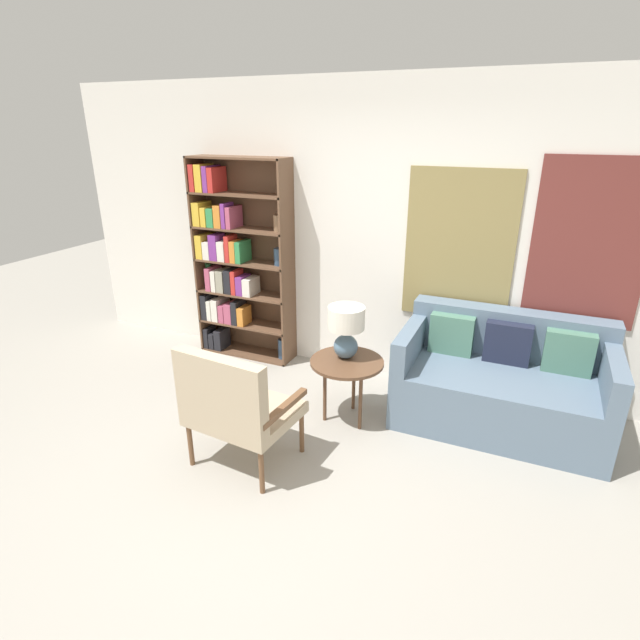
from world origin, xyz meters
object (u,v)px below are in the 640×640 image
Objects in this scene: bookshelf at (233,262)px; couch at (501,383)px; armchair at (234,404)px; table_lamp at (346,327)px; side_table at (347,366)px.

couch is (2.69, -0.28, -0.65)m from bookshelf.
armchair is 2.13× the size of table_lamp.
side_table is 1.36× the size of table_lamp.
couch is at bearing -6.03° from bookshelf.
table_lamp is (-1.19, -0.44, 0.46)m from couch.
bookshelf reaches higher than side_table.
table_lamp is (0.45, 0.95, 0.28)m from armchair.
bookshelf is at bearing 122.19° from armchair.
bookshelf reaches higher than table_lamp.
table_lamp reaches higher than couch.
bookshelf reaches higher than couch.
bookshelf is 2.18× the size of armchair.
bookshelf is at bearing 153.15° from side_table.
armchair is 2.16m from couch.
table_lamp reaches higher than side_table.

